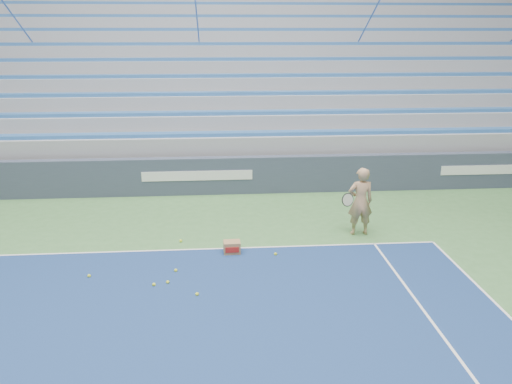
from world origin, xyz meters
TOP-DOWN VIEW (x-y plane):
  - sponsor_barrier at (0.00, 15.88)m, footprint 30.00×0.32m
  - bleachers at (0.00, 21.60)m, footprint 31.00×9.15m
  - tennis_player at (3.91, 12.51)m, footprint 0.91×0.82m
  - ball_box at (0.88, 11.66)m, footprint 0.37×0.30m
  - tennis_ball_0 at (-0.27, 12.33)m, footprint 0.07×0.07m
  - tennis_ball_1 at (0.19, 9.87)m, footprint 0.07×0.07m
  - tennis_ball_2 at (-1.95, 10.74)m, footprint 0.07×0.07m
  - tennis_ball_3 at (-0.27, 10.85)m, footprint 0.07×0.07m
  - tennis_ball_4 at (-0.64, 10.29)m, footprint 0.07×0.07m
  - tennis_ball_5 at (1.81, 11.47)m, footprint 0.07×0.07m
  - tennis_ball_6 at (-0.39, 10.37)m, footprint 0.07×0.07m

SIDE VIEW (x-z plane):
  - tennis_ball_0 at x=-0.27m, z-range 0.00..0.07m
  - tennis_ball_1 at x=0.19m, z-range 0.00..0.07m
  - tennis_ball_2 at x=-1.95m, z-range 0.00..0.07m
  - tennis_ball_3 at x=-0.27m, z-range 0.00..0.07m
  - tennis_ball_4 at x=-0.64m, z-range 0.00..0.07m
  - tennis_ball_5 at x=1.81m, z-range 0.00..0.07m
  - tennis_ball_6 at x=-0.39m, z-range 0.00..0.07m
  - ball_box at x=0.88m, z-range 0.00..0.27m
  - sponsor_barrier at x=0.00m, z-range 0.00..1.10m
  - tennis_player at x=3.91m, z-range 0.00..1.63m
  - bleachers at x=0.00m, z-range -1.29..6.01m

